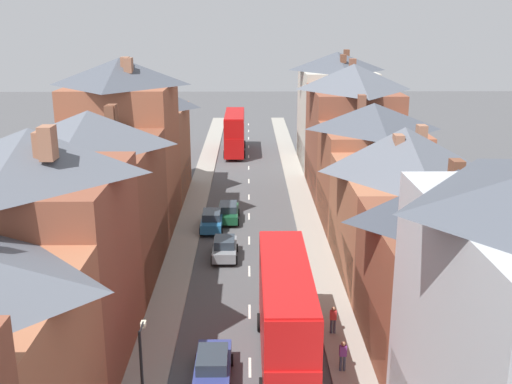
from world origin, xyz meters
TOP-DOWN VIEW (x-y plane):
  - pavement_left at (-5.10, 38.00)m, footprint 2.20×104.00m
  - pavement_right at (5.10, 38.00)m, footprint 2.20×104.00m
  - centre_line_dashes at (0.00, 36.00)m, footprint 0.14×97.80m
  - terrace_row_left at (-10.18, 18.54)m, footprint 8.00×59.88m
  - terrace_row_right at (10.19, 25.82)m, footprint 8.00×73.14m
  - double_decker_bus_lead at (-1.81, 62.02)m, footprint 2.74×10.80m
  - double_decker_bus_mid_street at (1.79, 12.47)m, footprint 2.74×10.80m
  - car_near_blue at (-1.80, 10.82)m, footprint 1.90×4.28m
  - car_near_silver at (-3.10, 32.60)m, footprint 1.90×4.36m
  - car_parked_left_a at (-1.80, 34.88)m, footprint 1.90×4.47m
  - car_parked_right_a at (-1.80, 26.39)m, footprint 1.90×3.90m
  - pedestrian_near_right at (4.61, 11.45)m, footprint 0.36×0.22m
  - pedestrian_mid_left at (4.63, 15.15)m, footprint 0.36×0.22m
  - street_lamp at (-4.25, 6.07)m, footprint 0.20×1.12m

SIDE VIEW (x-z plane):
  - centre_line_dashes at x=0.00m, z-range 0.00..0.01m
  - pavement_left at x=-5.10m, z-range 0.00..0.14m
  - pavement_right at x=5.10m, z-range 0.00..0.14m
  - car_parked_left_a at x=-1.80m, z-range 0.01..1.62m
  - car_parked_right_a at x=-1.80m, z-range 0.01..1.62m
  - car_near_blue at x=-1.80m, z-range 0.01..1.63m
  - car_near_silver at x=-3.10m, z-range 0.01..1.66m
  - pedestrian_near_right at x=4.61m, z-range 0.23..1.84m
  - pedestrian_mid_left at x=4.63m, z-range 0.23..1.84m
  - double_decker_bus_lead at x=-1.81m, z-range 0.17..5.47m
  - double_decker_bus_mid_street at x=1.79m, z-range 0.17..5.47m
  - street_lamp at x=-4.25m, z-range 0.49..5.99m
  - terrace_row_right at x=10.19m, z-range -0.92..12.56m
  - terrace_row_left at x=-10.18m, z-range -1.12..13.04m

